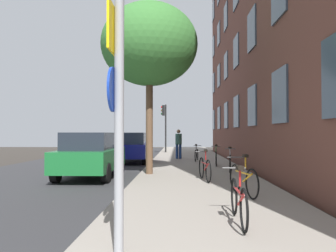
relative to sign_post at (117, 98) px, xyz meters
name	(u,v)px	position (x,y,z in m)	size (l,w,h in m)	color
ground_plane	(119,167)	(-2.09, 11.48, -2.06)	(41.80, 41.80, 0.00)	#332D28
road_asphalt	(75,166)	(-4.19, 11.48, -2.05)	(7.00, 38.00, 0.01)	#2D2D30
sidewalk	(192,166)	(1.41, 11.48, -2.00)	(4.20, 38.00, 0.12)	gray
sign_post	(117,98)	(0.00, 0.00, 0.00)	(0.16, 0.60, 3.47)	gray
traffic_light	(164,120)	(-0.32, 20.99, 0.57)	(0.43, 0.24, 3.67)	black
tree_near	(149,45)	(-0.31, 7.91, 2.79)	(3.56, 3.56, 6.26)	brown
bicycle_0	(239,200)	(1.77, 1.47, -1.56)	(0.42, 1.77, 0.96)	black
bicycle_1	(243,179)	(2.32, 3.87, -1.55)	(0.51, 1.67, 0.99)	black
bicycle_2	(205,168)	(1.59, 6.27, -1.55)	(0.42, 1.66, 0.99)	black
bicycle_3	(230,162)	(2.76, 8.67, -1.56)	(0.47, 1.71, 0.96)	black
bicycle_4	(216,157)	(2.50, 11.07, -1.56)	(0.42, 1.65, 0.96)	black
bicycle_5	(196,154)	(1.73, 13.47, -1.59)	(0.44, 1.59, 0.90)	black
pedestrian_0	(179,142)	(0.77, 14.92, -0.97)	(0.51, 0.51, 1.69)	navy
car_0	(91,155)	(-2.37, 7.57, -1.22)	(1.84, 3.96, 1.62)	#19662D
car_1	(132,147)	(-1.76, 13.69, -1.22)	(1.83, 4.21, 1.62)	navy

